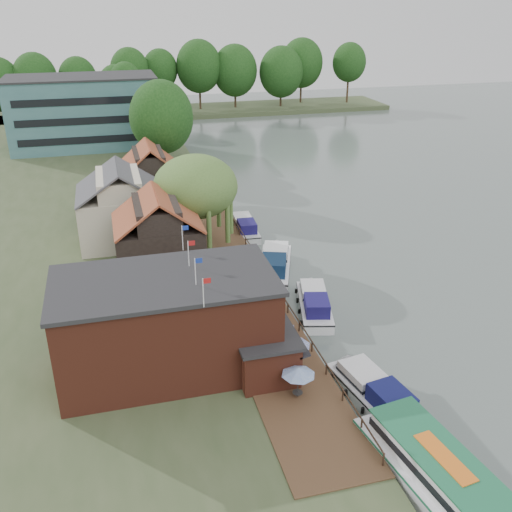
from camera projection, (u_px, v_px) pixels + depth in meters
ground at (364, 340)px, 46.96m from camera, size 260.00×260.00×0.00m
land_bank at (21, 220)px, 70.51m from camera, size 50.00×140.00×1.00m
quay_deck at (241, 286)px, 53.44m from camera, size 6.00×50.00×0.10m
quay_rail at (267, 276)px, 54.33m from camera, size 0.20×49.00×1.00m
pub at (195, 320)px, 40.88m from camera, size 20.00×11.00×7.30m
hotel_block at (84, 112)px, 100.36m from camera, size 25.40×12.40×12.30m
cottage_a at (158, 236)px, 53.58m from camera, size 8.60×7.60×8.50m
cottage_b at (121, 204)px, 61.66m from camera, size 9.60×8.60×8.50m
cottage_c at (150, 178)px, 70.50m from camera, size 7.60×7.60×8.50m
willow at (196, 205)px, 58.62m from camera, size 8.60×8.60×10.43m
umbrella_0 at (298, 382)px, 38.10m from camera, size 2.30×2.30×2.38m
umbrella_1 at (294, 353)px, 41.28m from camera, size 2.36×2.36×2.38m
umbrella_2 at (279, 335)px, 43.44m from camera, size 2.40×2.40×2.38m
umbrella_3 at (271, 313)px, 46.48m from camera, size 2.35×2.35×2.38m
umbrella_4 at (260, 293)px, 49.56m from camera, size 2.18×2.18×2.38m
umbrella_5 at (252, 281)px, 51.61m from camera, size 2.35×2.35×2.38m
cruiser_0 at (374, 390)px, 39.15m from camera, size 4.73×10.07×2.34m
cruiser_1 at (315, 301)px, 50.67m from camera, size 5.18×9.73×2.23m
cruiser_2 at (275, 262)px, 57.61m from camera, size 6.84×11.17×2.61m
cruiser_3 at (244, 225)px, 67.51m from camera, size 3.38×9.07×2.12m
tour_boat at (449, 486)px, 31.06m from camera, size 5.81×14.23×3.02m
swan at (385, 458)px, 34.67m from camera, size 0.44×0.44×0.44m
bank_tree_0 at (163, 136)px, 77.35m from camera, size 8.55×8.55×14.92m
bank_tree_1 at (158, 130)px, 86.70m from camera, size 8.07×8.07×12.49m
bank_tree_2 at (158, 122)px, 92.80m from camera, size 7.36×7.36×12.20m
bank_tree_3 at (111, 108)px, 108.45m from camera, size 6.15×6.15×10.51m
bank_tree_4 at (127, 94)px, 117.20m from camera, size 6.37×6.37×12.76m
bank_tree_5 at (117, 93)px, 121.35m from camera, size 7.51×7.51×11.78m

